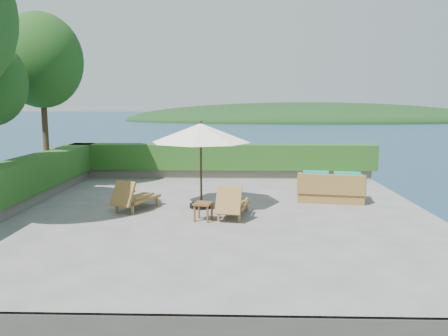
{
  "coord_description": "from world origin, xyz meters",
  "views": [
    {
      "loc": [
        0.66,
        -11.83,
        2.98
      ],
      "look_at": [
        0.3,
        0.8,
        1.1
      ],
      "focal_mm": 35.0,
      "sensor_mm": 36.0,
      "label": 1
    }
  ],
  "objects_px": {
    "patio_umbrella": "(201,134)",
    "lounge_right": "(232,203)",
    "lounge_left": "(134,197)",
    "side_table": "(203,206)",
    "wicker_loveseat": "(330,189)"
  },
  "relations": [
    {
      "from": "lounge_right",
      "to": "side_table",
      "type": "height_order",
      "value": "lounge_right"
    },
    {
      "from": "lounge_right",
      "to": "side_table",
      "type": "distance_m",
      "value": 0.81
    },
    {
      "from": "lounge_right",
      "to": "wicker_loveseat",
      "type": "bearing_deg",
      "value": 44.21
    },
    {
      "from": "patio_umbrella",
      "to": "lounge_right",
      "type": "bearing_deg",
      "value": -50.36
    },
    {
      "from": "lounge_left",
      "to": "side_table",
      "type": "bearing_deg",
      "value": -3.29
    },
    {
      "from": "patio_umbrella",
      "to": "lounge_left",
      "type": "xyz_separation_m",
      "value": [
        -1.86,
        -0.36,
        -1.76
      ]
    },
    {
      "from": "lounge_left",
      "to": "wicker_loveseat",
      "type": "xyz_separation_m",
      "value": [
        5.74,
        1.26,
        0.01
      ]
    },
    {
      "from": "wicker_loveseat",
      "to": "patio_umbrella",
      "type": "bearing_deg",
      "value": -157.61
    },
    {
      "from": "patio_umbrella",
      "to": "wicker_loveseat",
      "type": "bearing_deg",
      "value": 13.02
    },
    {
      "from": "patio_umbrella",
      "to": "side_table",
      "type": "distance_m",
      "value": 2.25
    },
    {
      "from": "patio_umbrella",
      "to": "lounge_right",
      "type": "height_order",
      "value": "patio_umbrella"
    },
    {
      "from": "patio_umbrella",
      "to": "wicker_loveseat",
      "type": "relative_size",
      "value": 1.46
    },
    {
      "from": "lounge_right",
      "to": "wicker_loveseat",
      "type": "distance_m",
      "value": 3.58
    },
    {
      "from": "lounge_left",
      "to": "patio_umbrella",
      "type": "bearing_deg",
      "value": 35.31
    },
    {
      "from": "lounge_right",
      "to": "side_table",
      "type": "xyz_separation_m",
      "value": [
        -0.74,
        -0.33,
        0.01
      ]
    }
  ]
}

